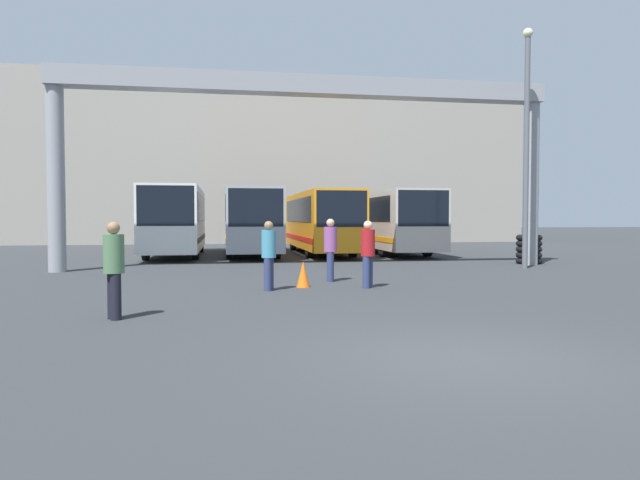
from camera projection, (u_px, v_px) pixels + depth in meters
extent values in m
plane|color=#2D3033|center=(467.00, 359.00, 7.62)|extent=(200.00, 200.00, 0.00)
cube|color=gray|center=(262.00, 167.00, 47.73)|extent=(40.39, 12.00, 12.42)
cylinder|color=gray|center=(56.00, 179.00, 19.86)|extent=(0.60, 0.60, 6.48)
cylinder|color=gray|center=(531.00, 184.00, 22.84)|extent=(0.60, 0.60, 6.48)
cube|color=gray|center=(310.00, 86.00, 21.21)|extent=(18.54, 0.80, 0.70)
cube|color=silver|center=(176.00, 219.00, 28.42)|extent=(2.51, 10.08, 2.99)
cube|color=black|center=(166.00, 206.00, 23.45)|extent=(2.31, 0.06, 1.67)
cube|color=black|center=(176.00, 208.00, 28.39)|extent=(2.54, 8.57, 1.25)
cube|color=black|center=(176.00, 238.00, 28.45)|extent=(2.54, 9.57, 0.24)
cylinder|color=black|center=(146.00, 249.00, 25.50)|extent=(0.28, 1.02, 1.02)
cylinder|color=black|center=(196.00, 248.00, 25.87)|extent=(0.28, 1.02, 1.02)
cylinder|color=black|center=(160.00, 243.00, 31.07)|extent=(0.28, 1.02, 1.02)
cylinder|color=black|center=(201.00, 243.00, 31.43)|extent=(0.28, 1.02, 1.02)
cube|color=#999EA5|center=(250.00, 220.00, 29.19)|extent=(2.52, 10.39, 2.90)
cube|color=black|center=(256.00, 207.00, 24.07)|extent=(2.32, 0.06, 1.62)
cube|color=black|center=(250.00, 209.00, 29.17)|extent=(2.55, 8.83, 1.22)
cube|color=orange|center=(251.00, 238.00, 29.22)|extent=(2.55, 9.87, 0.24)
cylinder|color=black|center=(229.00, 247.00, 26.19)|extent=(0.28, 1.08, 1.08)
cylinder|color=black|center=(277.00, 247.00, 26.55)|extent=(0.28, 1.08, 1.08)
cylinder|color=black|center=(228.00, 242.00, 31.92)|extent=(0.28, 1.08, 1.08)
cylinder|color=black|center=(268.00, 242.00, 32.29)|extent=(0.28, 1.08, 1.08)
cube|color=orange|center=(320.00, 220.00, 30.35)|extent=(2.44, 11.49, 2.84)
cube|color=black|center=(342.00, 209.00, 24.68)|extent=(2.24, 0.06, 1.59)
cube|color=black|center=(320.00, 210.00, 30.33)|extent=(2.47, 9.77, 1.19)
cube|color=red|center=(320.00, 237.00, 30.38)|extent=(2.47, 10.92, 0.24)
cylinder|color=black|center=(309.00, 247.00, 27.05)|extent=(0.28, 1.07, 1.07)
cylinder|color=black|center=(353.00, 246.00, 27.40)|extent=(0.28, 1.07, 1.07)
cylinder|color=black|center=(293.00, 241.00, 33.39)|extent=(0.28, 1.07, 1.07)
cylinder|color=black|center=(328.00, 241.00, 33.74)|extent=(0.28, 1.07, 1.07)
cube|color=beige|center=(387.00, 220.00, 31.01)|extent=(2.56, 11.59, 2.88)
cube|color=black|center=(424.00, 208.00, 25.30)|extent=(2.36, 0.06, 1.61)
cube|color=black|center=(387.00, 210.00, 30.99)|extent=(2.59, 9.85, 1.21)
cube|color=orange|center=(387.00, 237.00, 31.04)|extent=(2.59, 11.01, 0.24)
cylinder|color=black|center=(383.00, 246.00, 27.67)|extent=(0.28, 1.09, 1.09)
cylinder|color=black|center=(427.00, 245.00, 28.05)|extent=(0.28, 1.09, 1.09)
cylinder|color=black|center=(353.00, 240.00, 34.07)|extent=(0.28, 1.09, 1.09)
cylinder|color=black|center=(390.00, 240.00, 34.44)|extent=(0.28, 1.09, 1.09)
cylinder|color=black|center=(116.00, 297.00, 10.53)|extent=(0.20, 0.20, 0.87)
cylinder|color=black|center=(113.00, 296.00, 10.67)|extent=(0.20, 0.20, 0.87)
cylinder|color=#4C724C|center=(114.00, 254.00, 10.57)|extent=(0.38, 0.38, 0.72)
sphere|color=#8C6647|center=(113.00, 228.00, 10.55)|extent=(0.23, 0.23, 0.23)
cylinder|color=navy|center=(330.00, 267.00, 16.85)|extent=(0.20, 0.20, 0.89)
cylinder|color=navy|center=(331.00, 266.00, 17.03)|extent=(0.20, 0.20, 0.89)
cylinder|color=#8C4C8C|center=(330.00, 239.00, 16.91)|extent=(0.39, 0.39, 0.74)
sphere|color=tan|center=(330.00, 223.00, 16.89)|extent=(0.24, 0.24, 0.24)
cylinder|color=navy|center=(270.00, 274.00, 14.88)|extent=(0.20, 0.20, 0.86)
cylinder|color=navy|center=(268.00, 274.00, 14.71)|extent=(0.20, 0.20, 0.86)
cylinder|color=teal|center=(269.00, 244.00, 14.76)|extent=(0.38, 0.38, 0.72)
sphere|color=#8C6647|center=(269.00, 226.00, 14.75)|extent=(0.23, 0.23, 0.23)
cylinder|color=navy|center=(366.00, 272.00, 15.29)|extent=(0.20, 0.20, 0.86)
cylinder|color=navy|center=(369.00, 272.00, 15.43)|extent=(0.20, 0.20, 0.86)
cylinder|color=#A5191E|center=(368.00, 243.00, 15.33)|extent=(0.38, 0.38, 0.72)
sphere|color=beige|center=(368.00, 225.00, 15.31)|extent=(0.23, 0.23, 0.23)
cone|color=orange|center=(303.00, 274.00, 15.53)|extent=(0.36, 0.36, 0.71)
torus|color=black|center=(529.00, 261.00, 23.53)|extent=(1.04, 1.04, 0.24)
torus|color=black|center=(529.00, 255.00, 23.52)|extent=(1.04, 1.04, 0.24)
torus|color=black|center=(529.00, 249.00, 23.51)|extent=(1.04, 1.04, 0.24)
torus|color=black|center=(529.00, 243.00, 23.50)|extent=(1.04, 1.04, 0.24)
torus|color=black|center=(529.00, 238.00, 23.49)|extent=(1.04, 1.04, 0.24)
cylinder|color=#595B60|center=(526.00, 154.00, 21.21)|extent=(0.20, 0.20, 8.58)
sphere|color=beige|center=(528.00, 33.00, 21.04)|extent=(0.36, 0.36, 0.36)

